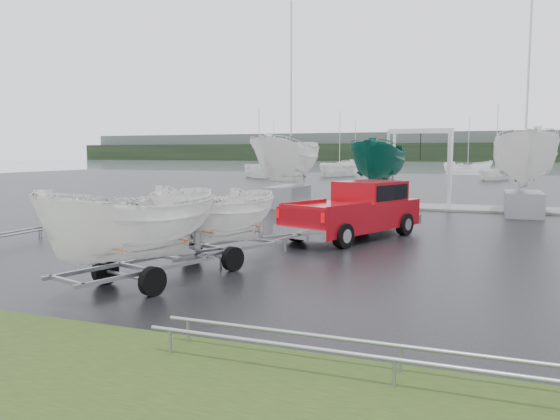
{
  "coord_description": "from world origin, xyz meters",
  "views": [
    {
      "loc": [
        4.99,
        -16.29,
        2.88
      ],
      "look_at": [
        -0.71,
        -1.37,
        1.2
      ],
      "focal_mm": 35.0,
      "sensor_mm": 36.0,
      "label": 1
    }
  ],
  "objects_px": {
    "pickup_truck": "(359,208)",
    "boat_hoist": "(420,157)",
    "trailer_hitched": "(216,171)",
    "trailer_parked": "(132,161)"
  },
  "relations": [
    {
      "from": "trailer_parked",
      "to": "boat_hoist",
      "type": "bearing_deg",
      "value": 96.45
    },
    {
      "from": "trailer_parked",
      "to": "pickup_truck",
      "type": "bearing_deg",
      "value": 88.43
    },
    {
      "from": "trailer_hitched",
      "to": "boat_hoist",
      "type": "height_order",
      "value": "trailer_hitched"
    },
    {
      "from": "boat_hoist",
      "to": "pickup_truck",
      "type": "bearing_deg",
      "value": -93.78
    },
    {
      "from": "trailer_hitched",
      "to": "trailer_parked",
      "type": "distance_m",
      "value": 2.81
    },
    {
      "from": "trailer_parked",
      "to": "boat_hoist",
      "type": "distance_m",
      "value": 20.05
    },
    {
      "from": "trailer_hitched",
      "to": "trailer_parked",
      "type": "xyz_separation_m",
      "value": [
        -0.53,
        -2.74,
        0.29
      ]
    },
    {
      "from": "trailer_parked",
      "to": "trailer_hitched",
      "type": "bearing_deg",
      "value": 95.79
    },
    {
      "from": "pickup_truck",
      "to": "boat_hoist",
      "type": "distance_m",
      "value": 11.23
    },
    {
      "from": "trailer_hitched",
      "to": "trailer_parked",
      "type": "relative_size",
      "value": 0.89
    }
  ]
}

